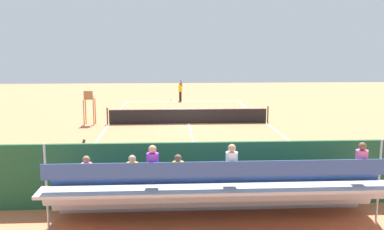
{
  "coord_description": "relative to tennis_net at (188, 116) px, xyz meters",
  "views": [
    {
      "loc": [
        1.28,
        26.34,
        4.84
      ],
      "look_at": [
        0.0,
        4.0,
        1.2
      ],
      "focal_mm": 39.44,
      "sensor_mm": 36.0,
      "label": 1
    }
  ],
  "objects": [
    {
      "name": "courtside_bench",
      "position": [
        -1.54,
        13.27,
        0.06
      ],
      "size": [
        1.8,
        0.4,
        0.93
      ],
      "color": "#33383D",
      "rests_on": "ground"
    },
    {
      "name": "umpire_chair",
      "position": [
        6.2,
        0.01,
        0.81
      ],
      "size": [
        0.67,
        0.67,
        2.14
      ],
      "color": "olive",
      "rests_on": "ground"
    },
    {
      "name": "tennis_player",
      "position": [
        0.18,
        -11.2,
        0.51
      ],
      "size": [
        0.47,
        0.55,
        1.93
      ],
      "color": "black",
      "rests_on": "ground"
    },
    {
      "name": "tennis_ball_far",
      "position": [
        2.19,
        -10.18,
        -0.47
      ],
      "size": [
        0.07,
        0.07,
        0.07
      ],
      "primitive_type": "sphere",
      "color": "#CCDB33",
      "rests_on": "ground"
    },
    {
      "name": "bleacher_stand",
      "position": [
        -0.03,
        15.38,
        0.46
      ],
      "size": [
        9.06,
        2.4,
        2.48
      ],
      "color": "#B2B2B7",
      "rests_on": "ground"
    },
    {
      "name": "tennis_racket",
      "position": [
        1.27,
        -11.63,
        -0.49
      ],
      "size": [
        0.55,
        0.47,
        0.03
      ],
      "color": "black",
      "rests_on": "ground"
    },
    {
      "name": "court_line_markings",
      "position": [
        0.0,
        -0.04,
        -0.5
      ],
      "size": [
        10.1,
        22.2,
        0.01
      ],
      "color": "white",
      "rests_on": "ground"
    },
    {
      "name": "line_judge",
      "position": [
        4.06,
        13.23,
        0.51
      ],
      "size": [
        0.4,
        0.55,
        1.93
      ],
      "color": "#232328",
      "rests_on": "ground"
    },
    {
      "name": "tennis_net",
      "position": [
        0.0,
        0.0,
        0.0
      ],
      "size": [
        10.3,
        0.1,
        1.07
      ],
      "color": "black",
      "rests_on": "ground"
    },
    {
      "name": "tennis_ball_near",
      "position": [
        -0.87,
        -9.9,
        -0.47
      ],
      "size": [
        0.07,
        0.07,
        0.07
      ],
      "primitive_type": "sphere",
      "color": "#CCDB33",
      "rests_on": "ground"
    },
    {
      "name": "ground_plane",
      "position": [
        0.0,
        0.0,
        -0.5
      ],
      "size": [
        60.0,
        60.0,
        0.0
      ],
      "primitive_type": "plane",
      "color": "#CC7047"
    },
    {
      "name": "backdrop_wall",
      "position": [
        0.0,
        14.0,
        0.5
      ],
      "size": [
        18.0,
        0.16,
        2.0
      ],
      "primitive_type": "cube",
      "color": "#235633",
      "rests_on": "ground"
    },
    {
      "name": "equipment_bag",
      "position": [
        -0.1,
        13.4,
        -0.32
      ],
      "size": [
        0.9,
        0.36,
        0.36
      ],
      "primitive_type": "cube",
      "color": "#334C8C",
      "rests_on": "ground"
    }
  ]
}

